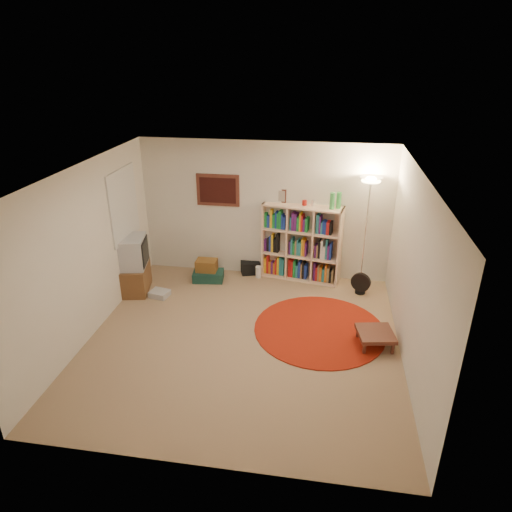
{
  "coord_description": "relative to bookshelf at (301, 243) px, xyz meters",
  "views": [
    {
      "loc": [
        1.06,
        -5.49,
        3.9
      ],
      "look_at": [
        0.1,
        0.6,
        1.1
      ],
      "focal_mm": 32.0,
      "sensor_mm": 36.0,
      "label": 1
    }
  ],
  "objects": [
    {
      "name": "floor_fan",
      "position": [
        1.09,
        -0.46,
        -0.49
      ],
      "size": [
        0.34,
        0.23,
        0.39
      ],
      "rotation": [
        0.0,
        0.0,
        -0.35
      ],
      "color": "black",
      "rests_on": "ground"
    },
    {
      "name": "suitcase",
      "position": [
        -1.65,
        -0.39,
        -0.6
      ],
      "size": [
        0.59,
        0.42,
        0.18
      ],
      "rotation": [
        0.0,
        0.0,
        0.12
      ],
      "color": "#13352E",
      "rests_on": "ground"
    },
    {
      "name": "tv_stand",
      "position": [
        -2.83,
        -0.98,
        -0.2
      ],
      "size": [
        0.61,
        0.78,
        1.01
      ],
      "rotation": [
        0.0,
        0.0,
        0.2
      ],
      "color": "brown",
      "rests_on": "ground"
    },
    {
      "name": "bookshelf",
      "position": [
        0.0,
        0.0,
        0.0
      ],
      "size": [
        1.47,
        0.65,
        1.7
      ],
      "rotation": [
        0.0,
        0.0,
        -0.18
      ],
      "color": "#FFCFAA",
      "rests_on": "ground"
    },
    {
      "name": "red_rug",
      "position": [
        0.43,
        -1.72,
        -0.68
      ],
      "size": [
        1.99,
        1.99,
        0.02
      ],
      "color": "maroon",
      "rests_on": "ground"
    },
    {
      "name": "duffel_bag",
      "position": [
        -0.94,
        0.04,
        -0.57
      ],
      "size": [
        0.42,
        0.38,
        0.24
      ],
      "rotation": [
        0.0,
        0.0,
        0.33
      ],
      "color": "black",
      "rests_on": "ground"
    },
    {
      "name": "dvd_box",
      "position": [
        -2.33,
        -1.11,
        -0.63
      ],
      "size": [
        0.36,
        0.32,
        0.1
      ],
      "rotation": [
        0.0,
        0.0,
        -0.2
      ],
      "color": "#BBBBC0",
      "rests_on": "ground"
    },
    {
      "name": "side_table",
      "position": [
        1.23,
        -2.0,
        -0.49
      ],
      "size": [
        0.58,
        0.58,
        0.23
      ],
      "rotation": [
        0.0,
        0.0,
        0.18
      ],
      "color": "#492119",
      "rests_on": "ground"
    },
    {
      "name": "wicker_basket",
      "position": [
        -1.68,
        -0.35,
        -0.4
      ],
      "size": [
        0.38,
        0.27,
        0.21
      ],
      "rotation": [
        0.0,
        0.0,
        0.02
      ],
      "color": "brown",
      "rests_on": "suitcase"
    },
    {
      "name": "paper_towel",
      "position": [
        -0.75,
        -0.13,
        -0.58
      ],
      "size": [
        0.13,
        0.13,
        0.22
      ],
      "rotation": [
        0.0,
        0.0,
        0.28
      ],
      "color": "white",
      "rests_on": "ground"
    },
    {
      "name": "room",
      "position": [
        -0.73,
        -2.13,
        0.57
      ],
      "size": [
        4.54,
        4.54,
        2.54
      ],
      "color": "#987859",
      "rests_on": "ground"
    },
    {
      "name": "floor_lamp",
      "position": [
        1.12,
        -0.13,
        0.97
      ],
      "size": [
        0.44,
        0.44,
        2.0
      ],
      "rotation": [
        0.0,
        0.0,
        -0.17
      ],
      "color": "white",
      "rests_on": "ground"
    }
  ]
}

